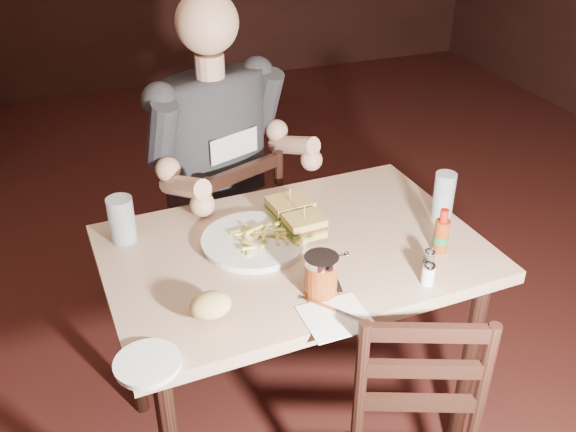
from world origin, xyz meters
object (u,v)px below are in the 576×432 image
object	(u,v)px
hot_sauce	(442,231)
chair_far	(220,246)
glass_right	(444,195)
side_plate	(148,365)
glass_left	(122,220)
syrup_dispenser	(321,275)
diner	(221,134)
main_table	(294,272)
dinner_plate	(254,242)

from	to	relation	value
hot_sauce	chair_far	bearing A→B (deg)	122.18
glass_right	side_plate	xyz separation A→B (m)	(-1.00, -0.35, -0.07)
glass_left	glass_right	size ratio (longest dim) A/B	0.94
chair_far	syrup_dispenser	size ratio (longest dim) A/B	7.24
diner	syrup_dispenser	size ratio (longest dim) A/B	8.27
chair_far	glass_right	world-z (taller)	glass_right
diner	hot_sauce	distance (m)	0.86
glass_right	hot_sauce	bearing A→B (deg)	-123.19
main_table	dinner_plate	size ratio (longest dim) A/B	3.73
side_plate	chair_far	bearing A→B (deg)	66.82
syrup_dispenser	side_plate	size ratio (longest dim) A/B	0.77
chair_far	side_plate	world-z (taller)	chair_far
side_plate	hot_sauce	bearing A→B (deg)	11.56
diner	glass_right	size ratio (longest dim) A/B	6.40
main_table	syrup_dispenser	world-z (taller)	syrup_dispenser
chair_far	diner	xyz separation A→B (m)	(0.02, -0.05, 0.50)
side_plate	syrup_dispenser	bearing A→B (deg)	13.75
glass_right	side_plate	world-z (taller)	glass_right
dinner_plate	glass_right	world-z (taller)	glass_right
syrup_dispenser	diner	bearing A→B (deg)	91.37
main_table	glass_right	size ratio (longest dim) A/B	7.53
dinner_plate	syrup_dispenser	size ratio (longest dim) A/B	2.61
chair_far	side_plate	size ratio (longest dim) A/B	5.57
diner	glass_right	xyz separation A→B (m)	(0.57, -0.54, -0.07)
hot_sauce	side_plate	world-z (taller)	hot_sauce
main_table	chair_far	bearing A→B (deg)	98.21
chair_far	main_table	bearing A→B (deg)	76.48
diner	side_plate	xyz separation A→B (m)	(-0.42, -0.90, -0.14)
dinner_plate	hot_sauce	xyz separation A→B (m)	(0.50, -0.22, 0.06)
diner	glass_left	distance (m)	0.53
glass_right	main_table	bearing A→B (deg)	-179.21
glass_right	dinner_plate	bearing A→B (deg)	175.58
main_table	glass_left	world-z (taller)	glass_left
diner	side_plate	distance (m)	1.00
hot_sauce	side_plate	xyz separation A→B (m)	(-0.88, -0.18, -0.06)
diner	syrup_dispenser	bearing A→B (deg)	-107.53
syrup_dispenser	dinner_plate	bearing A→B (deg)	105.91
dinner_plate	hot_sauce	world-z (taller)	hot_sauce
main_table	dinner_plate	world-z (taller)	dinner_plate
chair_far	hot_sauce	world-z (taller)	hot_sauce
diner	hot_sauce	world-z (taller)	diner
chair_far	hot_sauce	size ratio (longest dim) A/B	6.00
glass_left	hot_sauce	distance (m)	0.94
glass_left	syrup_dispenser	world-z (taller)	glass_left
main_table	glass_right	world-z (taller)	glass_right
glass_right	chair_far	bearing A→B (deg)	135.14
main_table	side_plate	bearing A→B (deg)	-144.74
glass_left	main_table	bearing A→B (deg)	-24.71
main_table	glass_right	bearing A→B (deg)	0.79
main_table	side_plate	xyz separation A→B (m)	(-0.49, -0.35, 0.10)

